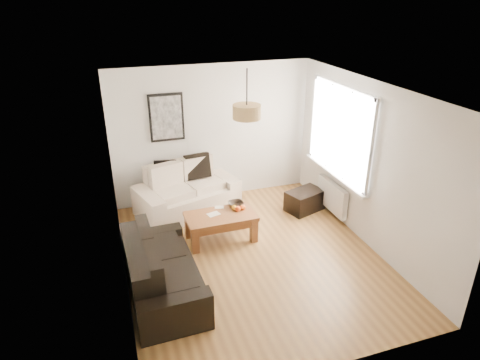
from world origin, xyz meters
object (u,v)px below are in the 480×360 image
object	(u,v)px
sofa_leather	(162,268)
ottoman	(305,200)
loveseat_cream	(187,189)
coffee_table	(221,227)

from	to	relation	value
sofa_leather	ottoman	size ratio (longest dim) A/B	2.70
loveseat_cream	sofa_leather	xyz separation A→B (m)	(-0.79, -2.19, -0.05)
sofa_leather	ottoman	world-z (taller)	sofa_leather
loveseat_cream	ottoman	bearing A→B (deg)	-34.18
sofa_leather	loveseat_cream	bearing A→B (deg)	-21.73
loveseat_cream	sofa_leather	world-z (taller)	loveseat_cream
loveseat_cream	sofa_leather	distance (m)	2.33
coffee_table	ottoman	xyz separation A→B (m)	(1.77, 0.49, -0.04)
ottoman	coffee_table	bearing A→B (deg)	-164.48
sofa_leather	coffee_table	size ratio (longest dim) A/B	1.63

